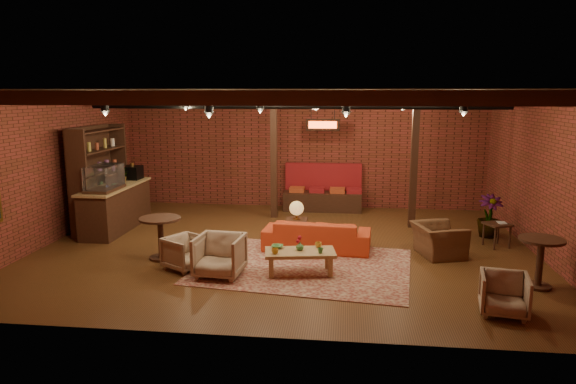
# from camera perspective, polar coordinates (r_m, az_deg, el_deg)

# --- Properties ---
(floor) EXTENTS (10.00, 10.00, 0.00)m
(floor) POSITION_cam_1_polar(r_m,az_deg,el_deg) (10.71, -0.30, -6.16)
(floor) COLOR #3B230E
(floor) RESTS_ON ground
(ceiling) EXTENTS (10.00, 8.00, 0.02)m
(ceiling) POSITION_cam_1_polar(r_m,az_deg,el_deg) (10.24, -0.32, 11.22)
(ceiling) COLOR black
(ceiling) RESTS_ON wall_back
(wall_back) EXTENTS (10.00, 0.02, 3.20)m
(wall_back) POSITION_cam_1_polar(r_m,az_deg,el_deg) (14.30, 1.60, 4.71)
(wall_back) COLOR maroon
(wall_back) RESTS_ON ground
(wall_front) EXTENTS (10.00, 0.02, 3.20)m
(wall_front) POSITION_cam_1_polar(r_m,az_deg,el_deg) (6.47, -4.53, -2.94)
(wall_front) COLOR maroon
(wall_front) RESTS_ON ground
(wall_left) EXTENTS (0.02, 8.00, 3.20)m
(wall_left) POSITION_cam_1_polar(r_m,az_deg,el_deg) (12.02, -24.74, 2.52)
(wall_left) COLOR maroon
(wall_left) RESTS_ON ground
(wall_right) EXTENTS (0.02, 8.00, 3.20)m
(wall_right) POSITION_cam_1_polar(r_m,az_deg,el_deg) (10.95, 26.65, 1.64)
(wall_right) COLOR maroon
(wall_right) RESTS_ON ground
(ceiling_beams) EXTENTS (9.80, 6.40, 0.22)m
(ceiling_beams) POSITION_cam_1_polar(r_m,az_deg,el_deg) (10.24, -0.32, 10.55)
(ceiling_beams) COLOR black
(ceiling_beams) RESTS_ON ceiling
(ceiling_pipe) EXTENTS (9.60, 0.12, 0.12)m
(ceiling_pipe) POSITION_cam_1_polar(r_m,az_deg,el_deg) (11.83, 0.62, 9.49)
(ceiling_pipe) COLOR black
(ceiling_pipe) RESTS_ON ceiling
(post_left) EXTENTS (0.16, 0.16, 3.20)m
(post_left) POSITION_cam_1_polar(r_m,az_deg,el_deg) (12.99, -1.58, 4.08)
(post_left) COLOR black
(post_left) RESTS_ON ground
(post_right) EXTENTS (0.16, 0.16, 3.20)m
(post_right) POSITION_cam_1_polar(r_m,az_deg,el_deg) (12.36, 13.84, 3.42)
(post_right) COLOR black
(post_right) RESTS_ON ground
(service_counter) EXTENTS (0.80, 2.50, 1.60)m
(service_counter) POSITION_cam_1_polar(r_m,az_deg,el_deg) (12.59, -18.61, -0.40)
(service_counter) COLOR black
(service_counter) RESTS_ON ground
(plant_counter) EXTENTS (0.35, 0.39, 0.30)m
(plant_counter) POSITION_cam_1_polar(r_m,az_deg,el_deg) (12.65, -17.93, 1.63)
(plant_counter) COLOR #337F33
(plant_counter) RESTS_ON service_counter
(shelving_hutch) EXTENTS (0.52, 2.00, 2.40)m
(shelving_hutch) POSITION_cam_1_polar(r_m,az_deg,el_deg) (12.78, -20.15, 1.49)
(shelving_hutch) COLOR black
(shelving_hutch) RESTS_ON ground
(banquette) EXTENTS (2.10, 0.70, 1.00)m
(banquette) POSITION_cam_1_polar(r_m,az_deg,el_deg) (13.98, 3.87, -0.01)
(banquette) COLOR maroon
(banquette) RESTS_ON ground
(service_sign) EXTENTS (0.86, 0.06, 0.30)m
(service_sign) POSITION_cam_1_polar(r_m,az_deg,el_deg) (13.30, 3.88, 7.46)
(service_sign) COLOR #FF4E19
(service_sign) RESTS_ON ceiling
(ceiling_spotlights) EXTENTS (6.40, 4.40, 0.28)m
(ceiling_spotlights) POSITION_cam_1_polar(r_m,az_deg,el_deg) (10.24, -0.32, 9.32)
(ceiling_spotlights) COLOR black
(ceiling_spotlights) RESTS_ON ceiling
(rug) EXTENTS (4.16, 3.38, 0.01)m
(rug) POSITION_cam_1_polar(r_m,az_deg,el_deg) (9.59, 1.78, -8.19)
(rug) COLOR maroon
(rug) RESTS_ON floor
(sofa) EXTENTS (2.21, 1.01, 0.63)m
(sofa) POSITION_cam_1_polar(r_m,az_deg,el_deg) (10.47, 3.22, -4.80)
(sofa) COLOR red
(sofa) RESTS_ON floor
(coffee_table) EXTENTS (1.31, 0.80, 0.67)m
(coffee_table) POSITION_cam_1_polar(r_m,az_deg,el_deg) (9.09, 1.26, -6.82)
(coffee_table) COLOR olive
(coffee_table) RESTS_ON floor
(side_table_lamp) EXTENTS (0.45, 0.45, 0.95)m
(side_table_lamp) POSITION_cam_1_polar(r_m,az_deg,el_deg) (10.69, 0.95, -2.20)
(side_table_lamp) COLOR black
(side_table_lamp) RESTS_ON floor
(round_table_left) EXTENTS (0.78, 0.78, 0.82)m
(round_table_left) POSITION_cam_1_polar(r_m,az_deg,el_deg) (10.14, -13.98, -4.22)
(round_table_left) COLOR black
(round_table_left) RESTS_ON floor
(armchair_a) EXTENTS (0.86, 0.88, 0.67)m
(armchair_a) POSITION_cam_1_polar(r_m,az_deg,el_deg) (9.53, -11.32, -6.45)
(armchair_a) COLOR #C5B699
(armchair_a) RESTS_ON floor
(armchair_b) EXTENTS (0.85, 0.80, 0.81)m
(armchair_b) POSITION_cam_1_polar(r_m,az_deg,el_deg) (9.05, -7.62, -6.81)
(armchair_b) COLOR #C5B699
(armchair_b) RESTS_ON floor
(armchair_right) EXTENTS (0.87, 1.10, 0.84)m
(armchair_right) POSITION_cam_1_polar(r_m,az_deg,el_deg) (10.49, 16.38, -4.59)
(armchair_right) COLOR brown
(armchair_right) RESTS_ON floor
(side_table_book) EXTENTS (0.60, 0.60, 0.53)m
(side_table_book) POSITION_cam_1_polar(r_m,az_deg,el_deg) (11.47, 22.24, -3.41)
(side_table_book) COLOR black
(side_table_book) RESTS_ON floor
(round_table_right) EXTENTS (0.71, 0.71, 0.84)m
(round_table_right) POSITION_cam_1_polar(r_m,az_deg,el_deg) (9.37, 26.24, -6.28)
(round_table_right) COLOR black
(round_table_right) RESTS_ON floor
(armchair_far) EXTENTS (0.75, 0.72, 0.67)m
(armchair_far) POSITION_cam_1_polar(r_m,az_deg,el_deg) (8.12, 22.90, -10.23)
(armchair_far) COLOR #C5B699
(armchair_far) RESTS_ON floor
(plant_tall) EXTENTS (1.77, 1.77, 2.84)m
(plant_tall) POSITION_cam_1_polar(r_m,az_deg,el_deg) (12.02, 21.80, 1.88)
(plant_tall) COLOR #4C7F4C
(plant_tall) RESTS_ON floor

